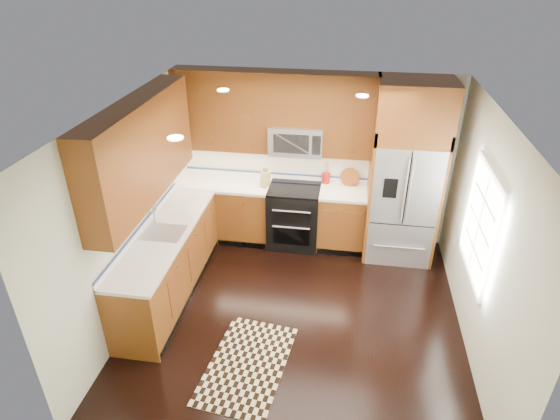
% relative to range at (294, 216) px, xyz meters
% --- Properties ---
extents(ground, '(4.00, 4.00, 0.00)m').
position_rel_range_xyz_m(ground, '(0.25, -1.67, -0.47)').
color(ground, black).
rests_on(ground, ground).
extents(wall_back, '(4.00, 0.02, 2.60)m').
position_rel_range_xyz_m(wall_back, '(0.25, 0.33, 0.83)').
color(wall_back, silver).
rests_on(wall_back, ground).
extents(wall_left, '(0.02, 4.00, 2.60)m').
position_rel_range_xyz_m(wall_left, '(-1.75, -1.67, 0.83)').
color(wall_left, silver).
rests_on(wall_left, ground).
extents(wall_right, '(0.02, 4.00, 2.60)m').
position_rel_range_xyz_m(wall_right, '(2.25, -1.67, 0.83)').
color(wall_right, silver).
rests_on(wall_right, ground).
extents(window, '(0.04, 1.10, 1.30)m').
position_rel_range_xyz_m(window, '(2.23, -1.47, 0.93)').
color(window, white).
rests_on(window, ground).
extents(base_cabinets, '(2.85, 3.00, 0.90)m').
position_rel_range_xyz_m(base_cabinets, '(-0.98, -0.77, -0.02)').
color(base_cabinets, brown).
rests_on(base_cabinets, ground).
extents(countertop, '(2.86, 3.01, 0.04)m').
position_rel_range_xyz_m(countertop, '(-0.84, -0.65, 0.45)').
color(countertop, white).
rests_on(countertop, base_cabinets).
extents(upper_cabinets, '(2.85, 3.00, 1.15)m').
position_rel_range_xyz_m(upper_cabinets, '(-0.90, -0.58, 1.56)').
color(upper_cabinets, brown).
rests_on(upper_cabinets, ground).
extents(range, '(0.76, 0.67, 0.95)m').
position_rel_range_xyz_m(range, '(0.00, 0.00, 0.00)').
color(range, black).
rests_on(range, ground).
extents(microwave, '(0.76, 0.40, 0.42)m').
position_rel_range_xyz_m(microwave, '(-0.00, 0.13, 1.19)').
color(microwave, '#B2B2B7').
rests_on(microwave, ground).
extents(refrigerator, '(0.98, 0.75, 2.60)m').
position_rel_range_xyz_m(refrigerator, '(1.55, -0.04, 0.83)').
color(refrigerator, '#B2B2B7').
rests_on(refrigerator, ground).
extents(sink_faucet, '(0.54, 0.44, 0.37)m').
position_rel_range_xyz_m(sink_faucet, '(-1.48, -1.44, 0.52)').
color(sink_faucet, '#B2B2B7').
rests_on(sink_faucet, countertop).
extents(rug, '(0.97, 1.44, 0.01)m').
position_rel_range_xyz_m(rug, '(-0.19, -2.54, -0.46)').
color(rug, black).
rests_on(rug, ground).
extents(knife_block, '(0.13, 0.16, 0.28)m').
position_rel_range_xyz_m(knife_block, '(-0.44, 0.04, 0.58)').
color(knife_block, '#A28C4F').
rests_on(knife_block, countertop).
extents(utensil_crock, '(0.13, 0.13, 0.33)m').
position_rel_range_xyz_m(utensil_crock, '(0.44, 0.27, 0.59)').
color(utensil_crock, maroon).
rests_on(utensil_crock, countertop).
extents(cutting_board, '(0.31, 0.31, 0.02)m').
position_rel_range_xyz_m(cutting_board, '(0.79, 0.24, 0.48)').
color(cutting_board, brown).
rests_on(cutting_board, countertop).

